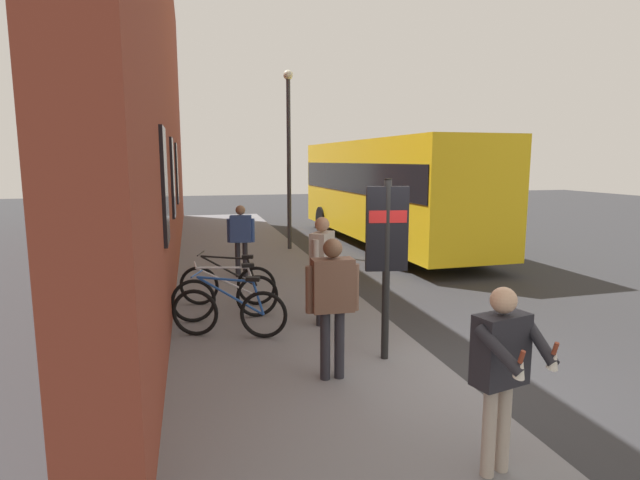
{
  "coord_description": "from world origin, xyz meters",
  "views": [
    {
      "loc": [
        -5.39,
        3.13,
        2.75
      ],
      "look_at": [
        2.89,
        1.05,
        1.42
      ],
      "focal_mm": 28.84,
      "sensor_mm": 36.0,
      "label": 1
    }
  ],
  "objects_px": {
    "bicycle_beside_lamp": "(228,284)",
    "city_bus": "(387,186)",
    "pedestrian_near_bus": "(332,294)",
    "bicycle_far_end": "(230,312)",
    "pedestrian_by_facade": "(241,233)",
    "tourist_with_hotdogs": "(502,361)",
    "street_lamp": "(289,145)",
    "pedestrian_crossing_street": "(322,259)",
    "transit_info_sign": "(387,241)",
    "bicycle_leaning_wall": "(226,297)"
  },
  "relations": [
    {
      "from": "pedestrian_near_bus",
      "to": "tourist_with_hotdogs",
      "type": "distance_m",
      "value": 2.36
    },
    {
      "from": "pedestrian_crossing_street",
      "to": "pedestrian_near_bus",
      "type": "xyz_separation_m",
      "value": [
        -2.08,
        0.4,
        -0.01
      ]
    },
    {
      "from": "pedestrian_near_bus",
      "to": "tourist_with_hotdogs",
      "type": "xyz_separation_m",
      "value": [
        -2.2,
        -0.83,
        -0.05
      ]
    },
    {
      "from": "bicycle_beside_lamp",
      "to": "city_bus",
      "type": "distance_m",
      "value": 8.46
    },
    {
      "from": "pedestrian_near_bus",
      "to": "pedestrian_by_facade",
      "type": "relative_size",
      "value": 1.05
    },
    {
      "from": "pedestrian_by_facade",
      "to": "tourist_with_hotdogs",
      "type": "bearing_deg",
      "value": -170.37
    },
    {
      "from": "bicycle_leaning_wall",
      "to": "street_lamp",
      "type": "distance_m",
      "value": 7.5
    },
    {
      "from": "bicycle_leaning_wall",
      "to": "pedestrian_by_facade",
      "type": "relative_size",
      "value": 1.08
    },
    {
      "from": "pedestrian_crossing_street",
      "to": "street_lamp",
      "type": "distance_m",
      "value": 7.54
    },
    {
      "from": "bicycle_leaning_wall",
      "to": "city_bus",
      "type": "height_order",
      "value": "city_bus"
    },
    {
      "from": "transit_info_sign",
      "to": "bicycle_leaning_wall",
      "type": "bearing_deg",
      "value": 40.79
    },
    {
      "from": "street_lamp",
      "to": "bicycle_leaning_wall",
      "type": "bearing_deg",
      "value": 160.66
    },
    {
      "from": "pedestrian_crossing_street",
      "to": "pedestrian_by_facade",
      "type": "xyz_separation_m",
      "value": [
        3.74,
        0.93,
        -0.07
      ]
    },
    {
      "from": "pedestrian_near_bus",
      "to": "pedestrian_by_facade",
      "type": "height_order",
      "value": "pedestrian_near_bus"
    },
    {
      "from": "bicycle_beside_lamp",
      "to": "pedestrian_crossing_street",
      "type": "relative_size",
      "value": 0.99
    },
    {
      "from": "bicycle_far_end",
      "to": "street_lamp",
      "type": "bearing_deg",
      "value": -17.31
    },
    {
      "from": "city_bus",
      "to": "pedestrian_near_bus",
      "type": "distance_m",
      "value": 10.84
    },
    {
      "from": "pedestrian_crossing_street",
      "to": "pedestrian_by_facade",
      "type": "relative_size",
      "value": 1.07
    },
    {
      "from": "pedestrian_by_facade",
      "to": "street_lamp",
      "type": "bearing_deg",
      "value": -26.96
    },
    {
      "from": "street_lamp",
      "to": "bicycle_far_end",
      "type": "bearing_deg",
      "value": 162.69
    },
    {
      "from": "bicycle_far_end",
      "to": "pedestrian_near_bus",
      "type": "height_order",
      "value": "pedestrian_near_bus"
    },
    {
      "from": "bicycle_far_end",
      "to": "bicycle_beside_lamp",
      "type": "relative_size",
      "value": 0.98
    },
    {
      "from": "bicycle_far_end",
      "to": "pedestrian_by_facade",
      "type": "relative_size",
      "value": 1.03
    },
    {
      "from": "transit_info_sign",
      "to": "bicycle_far_end",
      "type": "bearing_deg",
      "value": 55.05
    },
    {
      "from": "bicycle_far_end",
      "to": "city_bus",
      "type": "xyz_separation_m",
      "value": [
        8.0,
        -5.63,
        1.41
      ]
    },
    {
      "from": "bicycle_far_end",
      "to": "bicycle_leaning_wall",
      "type": "height_order",
      "value": "same"
    },
    {
      "from": "bicycle_far_end",
      "to": "pedestrian_by_facade",
      "type": "height_order",
      "value": "pedestrian_by_facade"
    },
    {
      "from": "street_lamp",
      "to": "transit_info_sign",
      "type": "bearing_deg",
      "value": 177.49
    },
    {
      "from": "transit_info_sign",
      "to": "tourist_with_hotdogs",
      "type": "distance_m",
      "value": 2.72
    },
    {
      "from": "pedestrian_by_facade",
      "to": "tourist_with_hotdogs",
      "type": "height_order",
      "value": "pedestrian_by_facade"
    },
    {
      "from": "transit_info_sign",
      "to": "pedestrian_near_bus",
      "type": "bearing_deg",
      "value": 117.66
    },
    {
      "from": "bicycle_leaning_wall",
      "to": "pedestrian_by_facade",
      "type": "bearing_deg",
      "value": -9.98
    },
    {
      "from": "pedestrian_near_bus",
      "to": "bicycle_far_end",
      "type": "bearing_deg",
      "value": 31.19
    },
    {
      "from": "bicycle_far_end",
      "to": "bicycle_leaning_wall",
      "type": "distance_m",
      "value": 0.88
    },
    {
      "from": "pedestrian_by_facade",
      "to": "street_lamp",
      "type": "relative_size",
      "value": 0.32
    },
    {
      "from": "tourist_with_hotdogs",
      "to": "street_lamp",
      "type": "xyz_separation_m",
      "value": [
        11.5,
        -0.41,
        2.07
      ]
    },
    {
      "from": "bicycle_beside_lamp",
      "to": "city_bus",
      "type": "height_order",
      "value": "city_bus"
    },
    {
      "from": "city_bus",
      "to": "tourist_with_hotdogs",
      "type": "bearing_deg",
      "value": 162.84
    },
    {
      "from": "street_lamp",
      "to": "pedestrian_near_bus",
      "type": "bearing_deg",
      "value": 172.4
    },
    {
      "from": "transit_info_sign",
      "to": "tourist_with_hotdogs",
      "type": "relative_size",
      "value": 1.48
    },
    {
      "from": "city_bus",
      "to": "pedestrian_by_facade",
      "type": "relative_size",
      "value": 6.47
    },
    {
      "from": "bicycle_far_end",
      "to": "transit_info_sign",
      "type": "xyz_separation_m",
      "value": [
        -1.36,
        -1.95,
        1.21
      ]
    },
    {
      "from": "bicycle_leaning_wall",
      "to": "street_lamp",
      "type": "xyz_separation_m",
      "value": [
        6.61,
        -2.32,
        2.68
      ]
    },
    {
      "from": "city_bus",
      "to": "pedestrian_by_facade",
      "type": "height_order",
      "value": "city_bus"
    },
    {
      "from": "bicycle_leaning_wall",
      "to": "tourist_with_hotdogs",
      "type": "bearing_deg",
      "value": -158.64
    },
    {
      "from": "bicycle_leaning_wall",
      "to": "pedestrian_crossing_street",
      "type": "distance_m",
      "value": 1.74
    },
    {
      "from": "pedestrian_crossing_street",
      "to": "pedestrian_by_facade",
      "type": "height_order",
      "value": "pedestrian_crossing_street"
    },
    {
      "from": "city_bus",
      "to": "pedestrian_crossing_street",
      "type": "relative_size",
      "value": 6.06
    },
    {
      "from": "city_bus",
      "to": "tourist_with_hotdogs",
      "type": "height_order",
      "value": "city_bus"
    },
    {
      "from": "city_bus",
      "to": "pedestrian_near_bus",
      "type": "xyz_separation_m",
      "value": [
        -9.81,
        4.54,
        -0.75
      ]
    }
  ]
}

